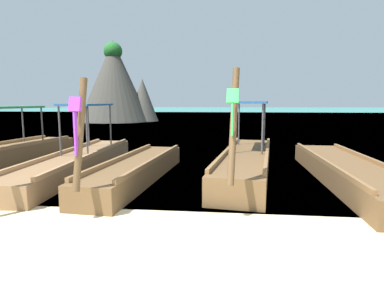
{
  "coord_description": "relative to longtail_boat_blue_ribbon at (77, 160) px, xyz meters",
  "views": [
    {
      "loc": [
        0.82,
        -3.94,
        1.97
      ],
      "look_at": [
        0.0,
        3.65,
        0.98
      ],
      "focal_mm": 30.11,
      "sensor_mm": 36.0,
      "label": 1
    }
  ],
  "objects": [
    {
      "name": "longtail_boat_blue_ribbon",
      "position": [
        0.0,
        0.0,
        0.0
      ],
      "size": [
        1.4,
        7.43,
        2.78
      ],
      "color": "olive",
      "rests_on": "ground"
    },
    {
      "name": "karst_rock",
      "position": [
        -6.92,
        23.51,
        3.61
      ],
      "size": [
        7.95,
        7.16,
        8.13
      ],
      "color": "#47443D",
      "rests_on": "ground"
    },
    {
      "name": "sea_water",
      "position": [
        3.46,
        56.87,
        -0.31
      ],
      "size": [
        120.0,
        120.0,
        0.0
      ],
      "primitive_type": "plane",
      "color": "#2DB29E",
      "rests_on": "ground"
    },
    {
      "name": "longtail_boat_green_ribbon",
      "position": [
        4.84,
        0.13,
        0.05
      ],
      "size": [
        2.01,
        6.81,
        2.59
      ],
      "color": "brown",
      "rests_on": "ground"
    },
    {
      "name": "ground",
      "position": [
        3.46,
        -4.78,
        -0.31
      ],
      "size": [
        120.0,
        120.0,
        0.0
      ],
      "primitive_type": "plane",
      "color": "beige"
    },
    {
      "name": "longtail_boat_violet_ribbon",
      "position": [
        2.03,
        -0.95,
        -0.04
      ],
      "size": [
        1.41,
        5.56,
        2.39
      ],
      "color": "brown",
      "rests_on": "ground"
    },
    {
      "name": "longtail_boat_orange_ribbon",
      "position": [
        7.26,
        -0.6,
        -0.05
      ],
      "size": [
        1.36,
        7.18,
        2.66
      ],
      "color": "brown",
      "rests_on": "ground"
    }
  ]
}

